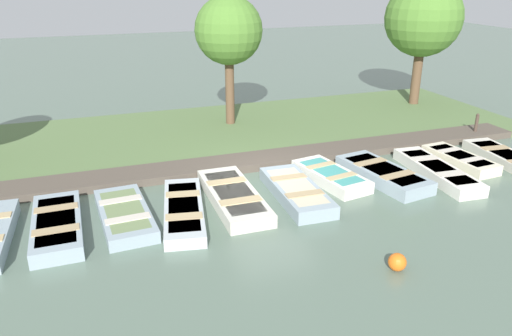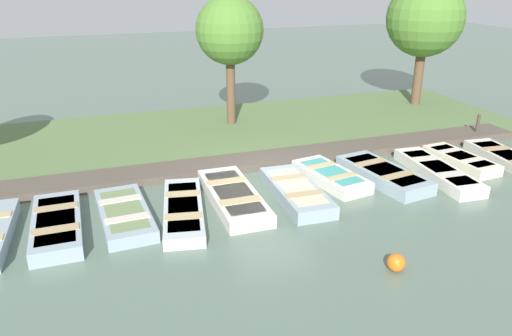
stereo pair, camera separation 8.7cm
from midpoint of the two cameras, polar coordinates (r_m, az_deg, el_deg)
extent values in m
plane|color=#566B5B|center=(15.20, 1.95, -1.69)|extent=(80.00, 80.00, 0.00)
cube|color=#567042|center=(19.63, -3.27, 3.99)|extent=(8.00, 24.00, 0.12)
cube|color=#51473D|center=(16.54, -0.02, 0.79)|extent=(1.28, 20.53, 0.25)
cube|color=#8C9EA8|center=(13.29, -21.63, -6.07)|extent=(3.25, 1.18, 0.37)
cube|color=beige|center=(13.22, -21.73, -5.42)|extent=(2.66, 0.92, 0.03)
cube|color=tan|center=(12.66, -21.77, -6.52)|extent=(0.34, 1.06, 0.03)
cube|color=tan|center=(13.76, -21.72, -4.20)|extent=(0.34, 1.06, 0.03)
cube|color=#8C9EA8|center=(13.35, -14.63, -5.16)|extent=(3.11, 1.37, 0.32)
cube|color=#6B7F51|center=(13.29, -14.69, -4.58)|extent=(2.54, 1.08, 0.03)
cube|color=beige|center=(12.76, -14.30, -5.56)|extent=(0.37, 1.12, 0.03)
cube|color=beige|center=(13.80, -15.07, -3.49)|extent=(0.37, 1.12, 0.03)
cube|color=#B2BCC1|center=(13.29, -8.12, -4.79)|extent=(3.68, 1.62, 0.31)
cube|color=#994C33|center=(13.23, -8.15, -4.24)|extent=(3.01, 1.29, 0.02)
cube|color=tan|center=(12.61, -8.09, -5.47)|extent=(0.51, 0.96, 0.03)
cube|color=tan|center=(13.83, -8.21, -2.93)|extent=(0.51, 0.96, 0.03)
cube|color=beige|center=(13.88, -2.44, -3.28)|extent=(3.60, 1.25, 0.35)
cube|color=#6B7F51|center=(13.81, -2.45, -2.68)|extent=(2.95, 0.98, 0.03)
cube|color=tan|center=(13.21, -1.61, -3.74)|extent=(0.37, 1.13, 0.03)
cube|color=tan|center=(14.40, -3.21, -1.51)|extent=(0.37, 1.13, 0.03)
cube|color=#8C9EA8|center=(14.18, 4.78, -2.71)|extent=(3.25, 1.27, 0.37)
cube|color=beige|center=(14.11, 4.80, -2.08)|extent=(2.66, 0.99, 0.03)
cube|color=tan|center=(13.59, 5.75, -2.97)|extent=(0.36, 1.07, 0.03)
cube|color=tan|center=(14.62, 3.93, -1.06)|extent=(0.36, 1.07, 0.03)
cube|color=silver|center=(15.37, 8.70, -0.95)|extent=(2.85, 1.54, 0.35)
cube|color=teal|center=(15.31, 8.74, -0.40)|extent=(2.33, 1.22, 0.03)
cube|color=tan|center=(14.93, 9.93, -0.95)|extent=(0.44, 1.03, 0.03)
cube|color=tan|center=(15.67, 7.61, 0.31)|extent=(0.44, 1.03, 0.03)
cube|color=#8C9EA8|center=(15.77, 14.49, -0.74)|extent=(3.33, 1.71, 0.39)
cube|color=#994C33|center=(15.71, 14.55, -0.14)|extent=(2.73, 1.35, 0.03)
cube|color=tan|center=(15.30, 16.05, -0.79)|extent=(0.49, 1.17, 0.03)
cube|color=tan|center=(16.11, 13.14, 0.66)|extent=(0.49, 1.17, 0.03)
cube|color=silver|center=(16.56, 20.15, -0.38)|extent=(3.64, 1.20, 0.36)
cube|color=#994C33|center=(16.50, 20.22, 0.14)|extent=(2.98, 0.94, 0.03)
cube|color=beige|center=(15.99, 21.59, -0.64)|extent=(0.42, 0.91, 0.03)
cube|color=beige|center=(17.01, 18.95, 1.04)|extent=(0.42, 0.91, 0.03)
cube|color=beige|center=(17.84, 22.46, 0.84)|extent=(2.68, 1.18, 0.34)
cube|color=#4C709E|center=(17.79, 22.53, 1.31)|extent=(2.19, 0.93, 0.03)
cube|color=beige|center=(17.47, 23.68, 0.86)|extent=(0.33, 0.91, 0.03)
cube|color=beige|center=(18.10, 21.45, 1.90)|extent=(0.33, 0.91, 0.03)
cube|color=beige|center=(18.64, 27.04, 0.89)|extent=(3.52, 1.34, 0.31)
cube|color=beige|center=(18.60, 27.12, 1.30)|extent=(2.89, 1.06, 0.02)
cube|color=tan|center=(19.06, 25.90, 2.05)|extent=(0.43, 0.98, 0.03)
cylinder|color=#47382D|center=(20.95, 24.08, 4.32)|extent=(0.13, 0.13, 0.87)
sphere|color=#47382D|center=(20.84, 24.28, 5.51)|extent=(0.11, 0.11, 0.11)
sphere|color=orange|center=(11.30, 15.95, -10.35)|extent=(0.40, 0.40, 0.40)
cylinder|color=brown|center=(20.39, -2.77, 9.05)|extent=(0.36, 0.36, 3.12)
sphere|color=#4C7A2D|center=(20.01, -2.89, 15.45)|extent=(2.64, 2.64, 2.64)
cylinder|color=brown|center=(24.71, 18.18, 10.22)|extent=(0.43, 0.43, 3.08)
sphere|color=#4C7A2D|center=(24.38, 18.88, 15.93)|extent=(3.43, 3.43, 3.43)
camera|label=1|loc=(0.04, -89.83, 0.07)|focal=35.00mm
camera|label=2|loc=(0.04, 90.17, -0.07)|focal=35.00mm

